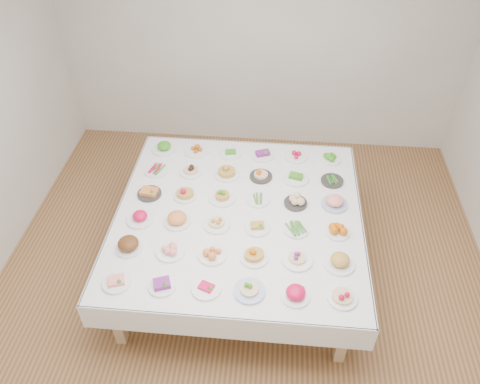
# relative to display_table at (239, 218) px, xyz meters

# --- Properties ---
(room_envelope) EXTENTS (5.02, 5.02, 2.81)m
(room_envelope) POSITION_rel_display_table_xyz_m (0.06, -0.22, 1.15)
(room_envelope) COLOR #A16B43
(room_envelope) RESTS_ON ground
(display_table) EXTENTS (2.31, 2.31, 0.75)m
(display_table) POSITION_rel_display_table_xyz_m (0.00, 0.00, 0.00)
(display_table) COLOR white
(display_table) RESTS_ON ground
(dish_0) EXTENTS (0.23, 0.23, 0.10)m
(dish_0) POSITION_rel_display_table_xyz_m (-0.90, -0.90, 0.10)
(dish_0) COLOR white
(dish_0) RESTS_ON display_table
(dish_1) EXTENTS (0.22, 0.22, 0.10)m
(dish_1) POSITION_rel_display_table_xyz_m (-0.53, -0.90, 0.10)
(dish_1) COLOR white
(dish_1) RESTS_ON display_table
(dish_2) EXTENTS (0.24, 0.24, 0.09)m
(dish_2) POSITION_rel_display_table_xyz_m (-0.17, -0.89, 0.10)
(dish_2) COLOR white
(dish_2) RESTS_ON display_table
(dish_3) EXTENTS (0.25, 0.25, 0.13)m
(dish_3) POSITION_rel_display_table_xyz_m (0.17, -0.89, 0.12)
(dish_3) COLOR #4C66B2
(dish_3) RESTS_ON display_table
(dish_4) EXTENTS (0.23, 0.23, 0.14)m
(dish_4) POSITION_rel_display_table_xyz_m (0.53, -0.90, 0.13)
(dish_4) COLOR white
(dish_4) RESTS_ON display_table
(dish_5) EXTENTS (0.23, 0.23, 0.13)m
(dish_5) POSITION_rel_display_table_xyz_m (0.90, -0.89, 0.13)
(dish_5) COLOR white
(dish_5) RESTS_ON display_table
(dish_6) EXTENTS (0.26, 0.26, 0.14)m
(dish_6) POSITION_rel_display_table_xyz_m (-0.90, -0.53, 0.13)
(dish_6) COLOR white
(dish_6) RESTS_ON display_table
(dish_7) EXTENTS (0.25, 0.25, 0.11)m
(dish_7) POSITION_rel_display_table_xyz_m (-0.54, -0.54, 0.11)
(dish_7) COLOR white
(dish_7) RESTS_ON display_table
(dish_8) EXTENTS (0.24, 0.24, 0.10)m
(dish_8) POSITION_rel_display_table_xyz_m (-0.17, -0.54, 0.11)
(dish_8) COLOR white
(dish_8) RESTS_ON display_table
(dish_9) EXTENTS (0.24, 0.24, 0.13)m
(dish_9) POSITION_rel_display_table_xyz_m (0.18, -0.54, 0.12)
(dish_9) COLOR white
(dish_9) RESTS_ON display_table
(dish_10) EXTENTS (0.26, 0.26, 0.12)m
(dish_10) POSITION_rel_display_table_xyz_m (0.55, -0.53, 0.12)
(dish_10) COLOR white
(dish_10) RESTS_ON display_table
(dish_11) EXTENTS (0.26, 0.26, 0.14)m
(dish_11) POSITION_rel_display_table_xyz_m (0.90, -0.54, 0.13)
(dish_11) COLOR white
(dish_11) RESTS_ON display_table
(dish_12) EXTENTS (0.25, 0.25, 0.13)m
(dish_12) POSITION_rel_display_table_xyz_m (-0.89, -0.18, 0.12)
(dish_12) COLOR white
(dish_12) RESTS_ON display_table
(dish_13) EXTENTS (0.24, 0.24, 0.15)m
(dish_13) POSITION_rel_display_table_xyz_m (-0.55, -0.18, 0.14)
(dish_13) COLOR white
(dish_13) RESTS_ON display_table
(dish_14) EXTENTS (0.25, 0.25, 0.12)m
(dish_14) POSITION_rel_display_table_xyz_m (-0.18, -0.18, 0.11)
(dish_14) COLOR white
(dish_14) RESTS_ON display_table
(dish_15) EXTENTS (0.23, 0.23, 0.09)m
(dish_15) POSITION_rel_display_table_xyz_m (0.19, -0.19, 0.10)
(dish_15) COLOR white
(dish_15) RESTS_ON display_table
(dish_16) EXTENTS (0.23, 0.22, 0.05)m
(dish_16) POSITION_rel_display_table_xyz_m (0.54, -0.18, 0.09)
(dish_16) COLOR white
(dish_16) RESTS_ON display_table
(dish_17) EXTENTS (0.23, 0.23, 0.11)m
(dish_17) POSITION_rel_display_table_xyz_m (0.90, -0.17, 0.11)
(dish_17) COLOR white
(dish_17) RESTS_ON display_table
(dish_18) EXTENTS (0.23, 0.23, 0.11)m
(dish_18) POSITION_rel_display_table_xyz_m (-0.89, 0.17, 0.11)
(dish_18) COLOR #2E2C29
(dish_18) RESTS_ON display_table
(dish_19) EXTENTS (0.22, 0.22, 0.12)m
(dish_19) POSITION_rel_display_table_xyz_m (-0.54, 0.18, 0.12)
(dish_19) COLOR white
(dish_19) RESTS_ON display_table
(dish_20) EXTENTS (0.25, 0.25, 0.13)m
(dish_20) POSITION_rel_display_table_xyz_m (-0.17, 0.18, 0.12)
(dish_20) COLOR white
(dish_20) RESTS_ON display_table
(dish_21) EXTENTS (0.22, 0.22, 0.05)m
(dish_21) POSITION_rel_display_table_xyz_m (0.17, 0.18, 0.08)
(dish_21) COLOR white
(dish_21) RESTS_ON display_table
(dish_22) EXTENTS (0.22, 0.22, 0.10)m
(dish_22) POSITION_rel_display_table_xyz_m (0.53, 0.17, 0.11)
(dish_22) COLOR #2E2C29
(dish_22) RESTS_ON display_table
(dish_23) EXTENTS (0.25, 0.25, 0.14)m
(dish_23) POSITION_rel_display_table_xyz_m (0.90, 0.19, 0.13)
(dish_23) COLOR #4C66B2
(dish_23) RESTS_ON display_table
(dish_24) EXTENTS (0.25, 0.25, 0.06)m
(dish_24) POSITION_rel_display_table_xyz_m (-0.90, 0.54, 0.09)
(dish_24) COLOR white
(dish_24) RESTS_ON display_table
(dish_25) EXTENTS (0.23, 0.23, 0.12)m
(dish_25) POSITION_rel_display_table_xyz_m (-0.54, 0.55, 0.12)
(dish_25) COLOR white
(dish_25) RESTS_ON display_table
(dish_26) EXTENTS (0.27, 0.26, 0.15)m
(dish_26) POSITION_rel_display_table_xyz_m (-0.17, 0.54, 0.14)
(dish_26) COLOR white
(dish_26) RESTS_ON display_table
(dish_27) EXTENTS (0.23, 0.23, 0.12)m
(dish_27) POSITION_rel_display_table_xyz_m (0.18, 0.54, 0.12)
(dish_27) COLOR #2E2C29
(dish_27) RESTS_ON display_table
(dish_28) EXTENTS (0.26, 0.26, 0.11)m
(dish_28) POSITION_rel_display_table_xyz_m (0.53, 0.54, 0.11)
(dish_28) COLOR white
(dish_28) RESTS_ON display_table
(dish_29) EXTENTS (0.22, 0.22, 0.05)m
(dish_29) POSITION_rel_display_table_xyz_m (0.90, 0.53, 0.08)
(dish_29) COLOR #2E2C29
(dish_29) RESTS_ON display_table
(dish_30) EXTENTS (0.26, 0.26, 0.14)m
(dish_30) POSITION_rel_display_table_xyz_m (-0.90, 0.90, 0.13)
(dish_30) COLOR white
(dish_30) RESTS_ON display_table
(dish_31) EXTENTS (0.26, 0.26, 0.10)m
(dish_31) POSITION_rel_display_table_xyz_m (-0.54, 0.90, 0.10)
(dish_31) COLOR white
(dish_31) RESTS_ON display_table
(dish_32) EXTENTS (0.23, 0.23, 0.09)m
(dish_32) POSITION_rel_display_table_xyz_m (-0.17, 0.89, 0.10)
(dish_32) COLOR white
(dish_32) RESTS_ON display_table
(dish_33) EXTENTS (0.25, 0.25, 0.10)m
(dish_33) POSITION_rel_display_table_xyz_m (0.18, 0.89, 0.10)
(dish_33) COLOR white
(dish_33) RESTS_ON display_table
(dish_34) EXTENTS (0.25, 0.25, 0.10)m
(dish_34) POSITION_rel_display_table_xyz_m (0.53, 0.90, 0.10)
(dish_34) COLOR white
(dish_34) RESTS_ON display_table
(dish_35) EXTENTS (0.22, 0.22, 0.10)m
(dish_35) POSITION_rel_display_table_xyz_m (0.90, 0.89, 0.11)
(dish_35) COLOR white
(dish_35) RESTS_ON display_table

